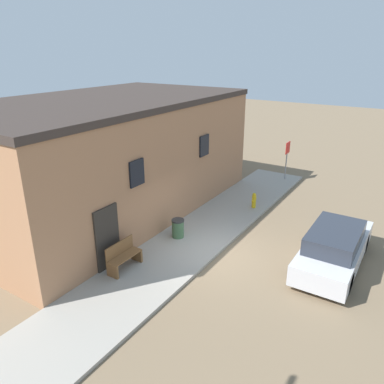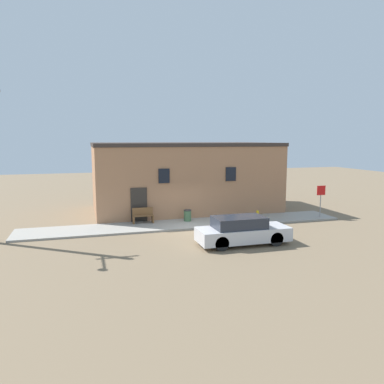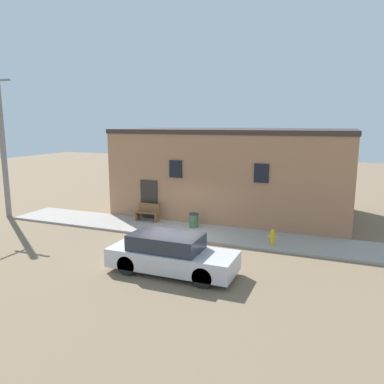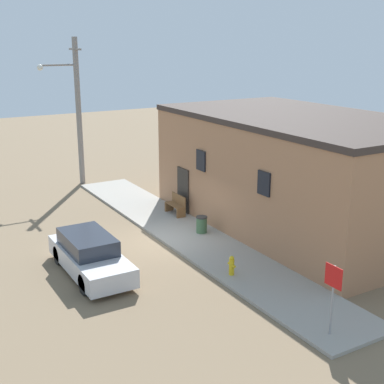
% 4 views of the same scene
% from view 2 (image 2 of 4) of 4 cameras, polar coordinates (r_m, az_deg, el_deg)
% --- Properties ---
extents(ground_plane, '(80.00, 80.00, 0.00)m').
position_cam_2_polar(ground_plane, '(21.48, 0.12, -5.80)').
color(ground_plane, '#7A664C').
extents(sidewalk, '(19.50, 2.65, 0.11)m').
position_cam_2_polar(sidewalk, '(22.71, -0.83, -4.90)').
color(sidewalk, '#9E998E').
rests_on(sidewalk, ground).
extents(brick_building, '(12.81, 7.19, 4.90)m').
position_cam_2_polar(brick_building, '(27.25, -1.27, 2.37)').
color(brick_building, '#A87551').
rests_on(brick_building, ground).
extents(fire_hydrant, '(0.39, 0.19, 0.70)m').
position_cam_2_polar(fire_hydrant, '(23.45, 9.94, -3.60)').
color(fire_hydrant, gold).
rests_on(fire_hydrant, sidewalk).
extents(stop_sign, '(0.62, 0.06, 2.05)m').
position_cam_2_polar(stop_sign, '(25.73, 19.04, -0.47)').
color(stop_sign, gray).
rests_on(stop_sign, sidewalk).
extents(bench, '(1.24, 0.44, 0.92)m').
position_cam_2_polar(bench, '(22.87, -7.48, -3.64)').
color(bench, brown).
rests_on(bench, sidewalk).
extents(trash_bin, '(0.48, 0.48, 0.71)m').
position_cam_2_polar(trash_bin, '(23.19, -0.69, -3.58)').
color(trash_bin, '#426642').
rests_on(trash_bin, sidewalk).
extents(parked_car, '(4.55, 1.67, 1.40)m').
position_cam_2_polar(parked_car, '(18.62, 7.63, -5.90)').
color(parked_car, black).
rests_on(parked_car, ground).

